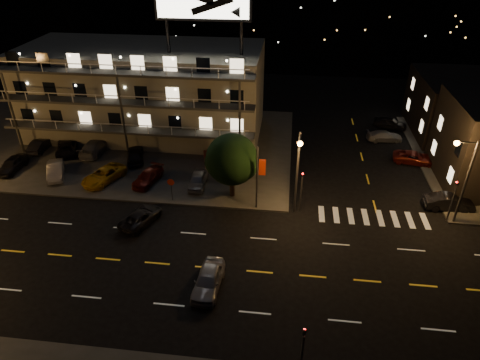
# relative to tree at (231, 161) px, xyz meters

# --- Properties ---
(ground) EXTENTS (140.00, 140.00, 0.00)m
(ground) POSITION_rel_tree_xyz_m (-2.48, -10.11, -3.93)
(ground) COLOR black
(ground) RESTS_ON ground
(curb_nw) EXTENTS (44.00, 24.00, 0.15)m
(curb_nw) POSITION_rel_tree_xyz_m (-16.48, 9.89, -3.85)
(curb_nw) COLOR #343331
(curb_nw) RESTS_ON ground
(motel) EXTENTS (28.00, 13.80, 18.10)m
(motel) POSITION_rel_tree_xyz_m (-12.42, 13.78, 1.41)
(motel) COLOR gray
(motel) RESTS_ON ground
(side_bldg_back) EXTENTS (14.06, 12.00, 7.00)m
(side_bldg_back) POSITION_rel_tree_xyz_m (27.51, 17.89, -0.43)
(side_bldg_back) COLOR black
(side_bldg_back) RESTS_ON ground
(streetlight_nc) EXTENTS (0.44, 1.92, 8.00)m
(streetlight_nc) POSITION_rel_tree_xyz_m (6.02, -2.17, 1.03)
(streetlight_nc) COLOR #2D2D30
(streetlight_nc) RESTS_ON ground
(streetlight_ne) EXTENTS (1.92, 0.44, 8.00)m
(streetlight_ne) POSITION_rel_tree_xyz_m (19.66, -1.81, 1.03)
(streetlight_ne) COLOR #2D2D30
(streetlight_ne) RESTS_ON ground
(signal_nw) EXTENTS (0.20, 0.27, 4.60)m
(signal_nw) POSITION_rel_tree_xyz_m (6.52, -1.61, -1.36)
(signal_nw) COLOR #2D2D30
(signal_nw) RESTS_ON ground
(signal_sw) EXTENTS (0.20, 0.27, 4.60)m
(signal_sw) POSITION_rel_tree_xyz_m (6.52, -18.60, -1.36)
(signal_sw) COLOR #2D2D30
(signal_sw) RESTS_ON ground
(signal_ne) EXTENTS (0.27, 0.20, 4.60)m
(signal_ne) POSITION_rel_tree_xyz_m (19.52, -1.61, -1.36)
(signal_ne) COLOR #2D2D30
(signal_ne) RESTS_ON ground
(banner_north) EXTENTS (0.83, 0.16, 6.40)m
(banner_north) POSITION_rel_tree_xyz_m (2.61, -1.71, -0.50)
(banner_north) COLOR #2D2D30
(banner_north) RESTS_ON ground
(stop_sign) EXTENTS (0.91, 0.11, 2.61)m
(stop_sign) POSITION_rel_tree_xyz_m (-5.48, -1.54, -2.22)
(stop_sign) COLOR #2D2D30
(stop_sign) RESTS_ON ground
(tree) EXTENTS (5.05, 4.86, 6.36)m
(tree) POSITION_rel_tree_xyz_m (0.00, 0.00, 0.00)
(tree) COLOR black
(tree) RESTS_ON curb_nw
(lot_car_0) EXTENTS (1.79, 4.21, 1.42)m
(lot_car_0) POSITION_rel_tree_xyz_m (-23.70, 2.01, -3.07)
(lot_car_0) COLOR black
(lot_car_0) RESTS_ON curb_nw
(lot_car_1) EXTENTS (3.08, 4.47, 1.40)m
(lot_car_1) POSITION_rel_tree_xyz_m (-18.56, 1.41, -3.08)
(lot_car_1) COLOR gray
(lot_car_1) RESTS_ON curb_nw
(lot_car_2) EXTENTS (4.03, 5.35, 1.35)m
(lot_car_2) POSITION_rel_tree_xyz_m (-13.23, 1.07, -3.10)
(lot_car_2) COLOR #CD9213
(lot_car_2) RESTS_ON curb_nw
(lot_car_3) EXTENTS (2.68, 4.51, 1.22)m
(lot_car_3) POSITION_rel_tree_xyz_m (-8.73, 1.35, -3.17)
(lot_car_3) COLOR #5A130C
(lot_car_3) RESTS_ON curb_nw
(lot_car_4) EXTENTS (1.67, 3.96, 1.34)m
(lot_car_4) POSITION_rel_tree_xyz_m (-3.59, 1.34, -3.11)
(lot_car_4) COLOR gray
(lot_car_4) RESTS_ON curb_nw
(lot_car_5) EXTENTS (1.50, 4.06, 1.33)m
(lot_car_5) POSITION_rel_tree_xyz_m (-23.18, 6.87, -3.12)
(lot_car_5) COLOR black
(lot_car_5) RESTS_ON curb_nw
(lot_car_6) EXTENTS (3.94, 5.35, 1.35)m
(lot_car_6) POSITION_rel_tree_xyz_m (-19.89, 6.71, -3.10)
(lot_car_6) COLOR black
(lot_car_6) RESTS_ON curb_nw
(lot_car_7) EXTENTS (2.35, 5.33, 1.52)m
(lot_car_7) POSITION_rel_tree_xyz_m (-16.64, 7.03, -3.02)
(lot_car_7) COLOR gray
(lot_car_7) RESTS_ON curb_nw
(lot_car_8) EXTENTS (3.05, 4.71, 1.49)m
(lot_car_8) POSITION_rel_tree_xyz_m (-11.50, 5.70, -3.03)
(lot_car_8) COLOR black
(lot_car_8) RESTS_ON curb_nw
(lot_car_9) EXTENTS (2.22, 4.01, 1.25)m
(lot_car_9) POSITION_rel_tree_xyz_m (-3.19, 6.12, -3.15)
(lot_car_9) COLOR #5A130C
(lot_car_9) RESTS_ON curb_nw
(side_car_0) EXTENTS (4.47, 1.68, 1.46)m
(side_car_0) POSITION_rel_tree_xyz_m (20.13, 0.32, -3.20)
(side_car_0) COLOR black
(side_car_0) RESTS_ON ground
(side_car_1) EXTENTS (4.83, 2.86, 1.26)m
(side_car_1) POSITION_rel_tree_xyz_m (19.01, 9.11, -3.30)
(side_car_1) COLOR #5A130C
(side_car_1) RESTS_ON ground
(side_car_2) EXTENTS (4.39, 2.16, 1.23)m
(side_car_2) POSITION_rel_tree_xyz_m (16.70, 14.46, -3.31)
(side_car_2) COLOR gray
(side_car_2) RESTS_ON ground
(side_car_3) EXTENTS (4.45, 2.84, 1.41)m
(side_car_3) POSITION_rel_tree_xyz_m (18.02, 18.40, -3.22)
(side_car_3) COLOR black
(side_car_3) RESTS_ON ground
(road_car_east) EXTENTS (2.06, 4.56, 1.52)m
(road_car_east) POSITION_rel_tree_xyz_m (-0.02, -12.16, -3.17)
(road_car_east) COLOR gray
(road_car_east) RESTS_ON ground
(road_car_west) EXTENTS (3.45, 4.82, 1.22)m
(road_car_west) POSITION_rel_tree_xyz_m (-7.35, -5.12, -3.32)
(road_car_west) COLOR black
(road_car_west) RESTS_ON ground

